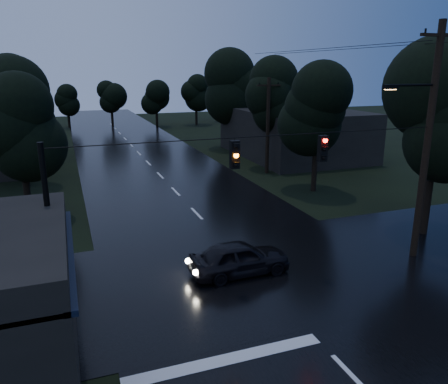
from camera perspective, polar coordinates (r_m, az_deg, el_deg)
main_road at (r=34.77m, az=-8.33°, el=2.12°), size 12.00×120.00×0.02m
cross_street at (r=18.46m, az=3.66°, el=-10.35°), size 60.00×9.00×0.02m
building_far_right at (r=42.96m, az=9.10°, el=7.67°), size 10.00×14.00×4.40m
utility_pole_main at (r=20.22m, az=24.88°, el=6.20°), size 3.50×0.30×10.00m
utility_pole_far at (r=34.85m, az=5.74°, el=8.72°), size 2.00×0.30×7.50m
anchor_pole_left at (r=15.04m, az=-21.70°, el=-5.29°), size 0.18×0.18×6.00m
span_signals at (r=16.17m, az=7.24°, el=5.41°), size 15.00×0.37×1.12m
tree_corner_near at (r=23.37m, az=26.24°, el=8.97°), size 4.48×4.48×9.44m
tree_left_a at (r=25.39m, az=-25.26°, el=7.79°), size 3.92×3.92×8.26m
tree_left_b at (r=33.34m, az=-25.33°, el=10.00°), size 4.20×4.20×8.85m
tree_left_c at (r=43.31m, az=-25.17°, el=11.52°), size 4.48×4.48×9.44m
tree_right_a at (r=29.78m, az=12.17°, el=10.62°), size 4.20×4.20×8.85m
tree_right_b at (r=37.02m, az=6.32°, el=12.40°), size 4.48×4.48×9.44m
tree_right_c at (r=46.38m, az=1.40°, el=13.62°), size 4.76×4.76×10.03m
car at (r=17.97m, az=2.05°, el=-8.59°), size 4.16×1.73×1.41m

